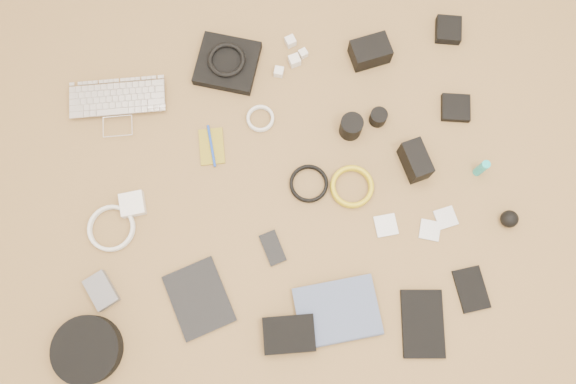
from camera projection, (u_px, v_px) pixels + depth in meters
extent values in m
cube|color=olive|center=(285.00, 199.00, 1.79)|extent=(4.00, 4.00, 0.04)
imported|color=silver|center=(118.00, 111.00, 1.82)|extent=(0.33, 0.24, 0.02)
cube|color=black|center=(227.00, 63.00, 1.86)|extent=(0.25, 0.24, 0.03)
torus|color=black|center=(227.00, 60.00, 1.83)|extent=(0.15, 0.15, 0.02)
cube|color=silver|center=(294.00, 61.00, 1.86)|extent=(0.04, 0.04, 0.03)
cube|color=silver|center=(303.00, 53.00, 1.87)|extent=(0.03, 0.03, 0.02)
cube|color=silver|center=(290.00, 41.00, 1.88)|extent=(0.04, 0.04, 0.03)
cube|color=silver|center=(279.00, 72.00, 1.85)|extent=(0.04, 0.04, 0.03)
cube|color=black|center=(370.00, 52.00, 1.85)|extent=(0.13, 0.10, 0.07)
cube|color=black|center=(448.00, 30.00, 1.89)|extent=(0.10, 0.11, 0.03)
cube|color=olive|center=(212.00, 146.00, 1.80)|extent=(0.08, 0.12, 0.01)
cylinder|color=#163BB4|center=(211.00, 146.00, 1.80)|extent=(0.01, 0.14, 0.01)
torus|color=silver|center=(260.00, 119.00, 1.82)|extent=(0.12, 0.12, 0.01)
cylinder|color=black|center=(351.00, 127.00, 1.78)|extent=(0.09, 0.09, 0.08)
cylinder|color=black|center=(378.00, 117.00, 1.80)|extent=(0.07, 0.07, 0.05)
cube|color=black|center=(456.00, 108.00, 1.83)|extent=(0.11, 0.11, 0.02)
cube|color=silver|center=(132.00, 204.00, 1.75)|extent=(0.08, 0.08, 0.03)
torus|color=silver|center=(112.00, 228.00, 1.74)|extent=(0.16, 0.16, 0.01)
torus|color=black|center=(309.00, 184.00, 1.77)|extent=(0.13, 0.13, 0.01)
torus|color=gold|center=(352.00, 187.00, 1.77)|extent=(0.17, 0.17, 0.02)
cube|color=black|center=(415.00, 161.00, 1.75)|extent=(0.08, 0.13, 0.09)
cylinder|color=#1BB0B0|center=(481.00, 168.00, 1.74)|extent=(0.03, 0.03, 0.09)
cube|color=slate|center=(101.00, 291.00, 1.69)|extent=(0.10, 0.12, 0.03)
cube|color=black|center=(199.00, 299.00, 1.69)|extent=(0.21, 0.24, 0.01)
cube|color=black|center=(273.00, 248.00, 1.73)|extent=(0.07, 0.11, 0.01)
cube|color=silver|center=(386.00, 225.00, 1.74)|extent=(0.07, 0.07, 0.01)
cube|color=silver|center=(430.00, 230.00, 1.74)|extent=(0.08, 0.08, 0.01)
cube|color=silver|center=(446.00, 218.00, 1.75)|extent=(0.07, 0.07, 0.01)
sphere|color=black|center=(509.00, 219.00, 1.72)|extent=(0.07, 0.07, 0.05)
cylinder|color=black|center=(87.00, 350.00, 1.63)|extent=(0.23, 0.23, 0.05)
cube|color=black|center=(289.00, 334.00, 1.65)|extent=(0.16, 0.12, 0.04)
imported|color=#465477|center=(344.00, 342.00, 1.65)|extent=(0.25, 0.19, 0.02)
cube|color=black|center=(423.00, 324.00, 1.67)|extent=(0.15, 0.22, 0.01)
cube|color=black|center=(471.00, 289.00, 1.70)|extent=(0.09, 0.13, 0.01)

